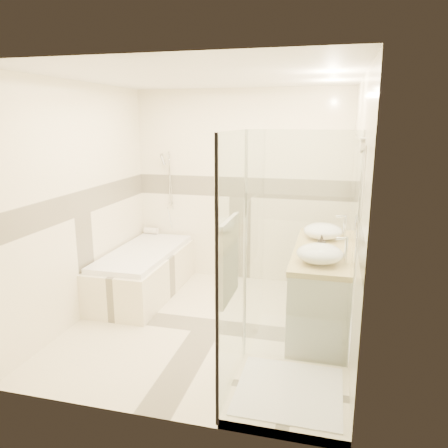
% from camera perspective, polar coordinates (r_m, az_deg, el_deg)
% --- Properties ---
extents(room, '(2.82, 3.02, 2.52)m').
position_cam_1_polar(room, '(4.30, -1.36, 2.02)').
color(room, beige).
rests_on(room, ground).
extents(bathtub, '(0.75, 1.70, 0.56)m').
position_cam_1_polar(bathtub, '(5.50, -10.43, -5.92)').
color(bathtub, beige).
rests_on(bathtub, ground).
extents(vanity, '(0.58, 1.62, 0.85)m').
position_cam_1_polar(vanity, '(4.66, 12.58, -8.07)').
color(vanity, white).
rests_on(vanity, ground).
extents(shower_enclosure, '(0.96, 0.93, 2.04)m').
position_cam_1_polar(shower_enclosure, '(3.49, 6.91, -14.05)').
color(shower_enclosure, beige).
rests_on(shower_enclosure, ground).
extents(vessel_sink_near, '(0.42, 0.42, 0.17)m').
position_cam_1_polar(vessel_sink_near, '(4.86, 12.80, -0.90)').
color(vessel_sink_near, white).
rests_on(vessel_sink_near, vanity).
extents(vessel_sink_far, '(0.42, 0.42, 0.17)m').
position_cam_1_polar(vessel_sink_far, '(4.04, 12.41, -3.80)').
color(vessel_sink_far, white).
rests_on(vessel_sink_far, vanity).
extents(faucet_near, '(0.11, 0.03, 0.27)m').
position_cam_1_polar(faucet_near, '(4.85, 15.40, -0.19)').
color(faucet_near, silver).
rests_on(faucet_near, vanity).
extents(faucet_far, '(0.11, 0.03, 0.26)m').
position_cam_1_polar(faucet_far, '(4.03, 15.54, -3.10)').
color(faucet_far, silver).
rests_on(faucet_far, vanity).
extents(amenity_bottle_a, '(0.08, 0.08, 0.17)m').
position_cam_1_polar(amenity_bottle_a, '(4.37, 12.58, -2.51)').
color(amenity_bottle_a, black).
rests_on(amenity_bottle_a, vanity).
extents(amenity_bottle_b, '(0.14, 0.14, 0.14)m').
position_cam_1_polar(amenity_bottle_b, '(4.45, 12.61, -2.45)').
color(amenity_bottle_b, black).
rests_on(amenity_bottle_b, vanity).
extents(folded_towels, '(0.15, 0.23, 0.07)m').
position_cam_1_polar(folded_towels, '(5.18, 12.89, -0.58)').
color(folded_towels, white).
rests_on(folded_towels, vanity).
extents(rolled_towel, '(0.19, 0.09, 0.09)m').
position_cam_1_polar(rolled_towel, '(6.17, -9.47, -0.87)').
color(rolled_towel, white).
rests_on(rolled_towel, bathtub).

